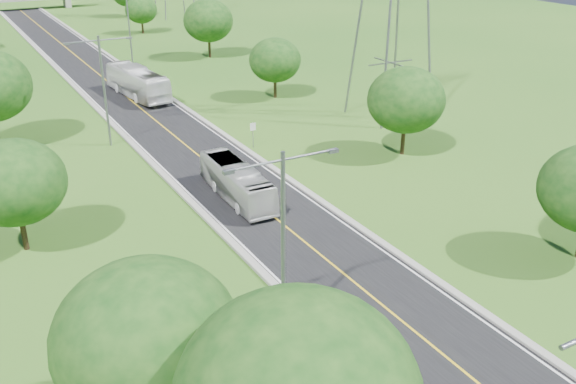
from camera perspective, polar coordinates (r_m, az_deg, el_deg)
name	(u,v)px	position (r m, az deg, el deg)	size (l,w,h in m)	color
ground	(128,98)	(76.86, -14.05, 8.09)	(260.00, 260.00, 0.00)	#265618
road	(114,86)	(82.48, -15.24, 9.04)	(8.00, 150.00, 0.06)	black
curb_left	(78,90)	(81.58, -18.14, 8.59)	(0.50, 150.00, 0.22)	gray
curb_right	(147,82)	(83.54, -12.41, 9.56)	(0.50, 150.00, 0.22)	gray
speed_limit_sign	(253,131)	(58.29, -3.13, 5.44)	(0.55, 0.09, 2.40)	slate
streetlight_near_left	(283,232)	(30.50, -0.43, -3.55)	(5.90, 0.25, 10.00)	slate
streetlight_mid_left	(103,82)	(59.88, -16.09, 9.38)	(5.90, 0.25, 10.00)	slate
streetlight_far_right	(128,20)	(94.21, -14.00, 14.63)	(5.90, 0.25, 10.00)	slate
tree_la	(148,339)	(25.13, -12.37, -12.66)	(7.14, 7.14, 8.30)	black
tree_lb	(14,182)	(42.70, -23.14, 0.79)	(6.30, 6.30, 7.33)	black
tree_rb	(406,100)	(56.53, 10.45, 8.05)	(6.72, 6.72, 7.82)	black
tree_rc	(275,60)	(73.93, -1.17, 11.64)	(5.88, 5.88, 6.84)	black
tree_rd	(208,21)	(95.98, -7.11, 14.87)	(7.14, 7.14, 8.30)	black
tree_re	(141,10)	(117.74, -12.94, 15.51)	(5.46, 5.46, 6.35)	black
bus_outbound	(138,82)	(76.55, -13.23, 9.46)	(2.83, 12.11, 3.37)	white
bus_inbound	(237,182)	(47.79, -4.58, 0.91)	(2.26, 9.68, 2.70)	silver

